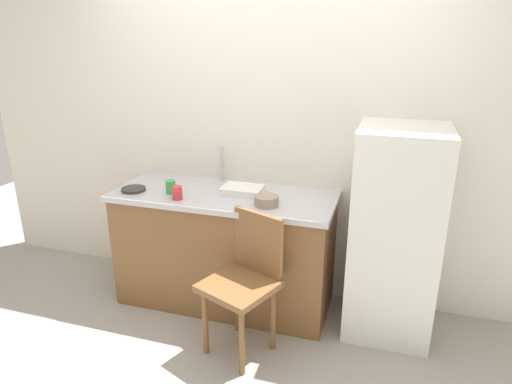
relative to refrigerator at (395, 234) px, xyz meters
The scene contains 12 objects.
ground_plane 1.34m from the refrigerator, 144.24° to the right, with size 8.00×8.00×0.00m, color #9E998E.
back_wall 1.16m from the refrigerator, 160.40° to the left, with size 4.80×0.10×2.61m, color silver.
cabinet_base 1.20m from the refrigerator, behind, with size 1.52×0.60×0.82m, color brown.
countertop 1.17m from the refrigerator, behind, with size 1.56×0.64×0.04m, color #B7B7BC.
faucet 1.33m from the refrigerator, 169.73° to the left, with size 0.02×0.02×0.28m, color #B7B7BC.
refrigerator is the anchor object (origin of this frame).
chair 1.00m from the refrigerator, 149.82° to the right, with size 0.52×0.52×0.89m.
dish_tray 1.06m from the refrigerator, behind, with size 0.28×0.20×0.05m, color white.
terracotta_bowl 0.85m from the refrigerator, 168.78° to the right, with size 0.16×0.16×0.07m, color gray.
hotplate 1.81m from the refrigerator, behind, with size 0.17×0.17×0.02m, color #2D2D2D.
cup_red 1.45m from the refrigerator, behind, with size 0.07×0.07×0.09m, color red.
cup_green 1.54m from the refrigerator, behind, with size 0.07×0.07×0.09m, color green.
Camera 1 is at (0.87, -2.15, 1.93)m, focal length 32.00 mm.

